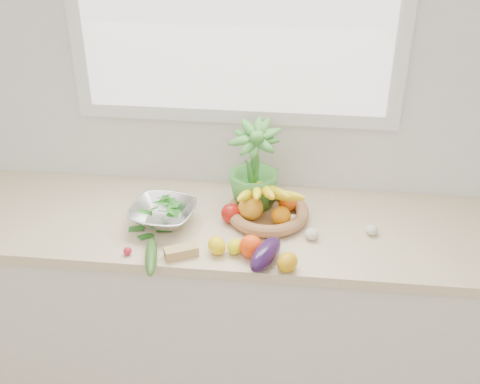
# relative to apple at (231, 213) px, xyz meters

# --- Properties ---
(back_wall) EXTENTS (4.50, 0.02, 2.70)m
(back_wall) POSITION_rel_apple_xyz_m (-0.01, 0.30, 0.41)
(back_wall) COLOR white
(back_wall) RESTS_ON ground
(counter_cabinet) EXTENTS (2.20, 0.58, 0.86)m
(counter_cabinet) POSITION_rel_apple_xyz_m (-0.01, 0.00, -0.51)
(counter_cabinet) COLOR silver
(counter_cabinet) RESTS_ON ground
(countertop) EXTENTS (2.24, 0.62, 0.04)m
(countertop) POSITION_rel_apple_xyz_m (-0.01, 0.00, -0.06)
(countertop) COLOR beige
(countertop) RESTS_ON counter_cabinet
(orange_loose) EXTENTS (0.10, 0.10, 0.08)m
(orange_loose) POSITION_rel_apple_xyz_m (0.10, -0.21, 0.00)
(orange_loose) COLOR #FE3F08
(orange_loose) RESTS_ON countertop
(lemon_a) EXTENTS (0.06, 0.07, 0.05)m
(lemon_a) POSITION_rel_apple_xyz_m (0.04, -0.20, -0.01)
(lemon_a) COLOR yellow
(lemon_a) RESTS_ON countertop
(lemon_b) EXTENTS (0.10, 0.11, 0.07)m
(lemon_b) POSITION_rel_apple_xyz_m (0.23, -0.28, -0.01)
(lemon_b) COLOR orange
(lemon_b) RESTS_ON countertop
(lemon_c) EXTENTS (0.09, 0.10, 0.06)m
(lemon_c) POSITION_rel_apple_xyz_m (-0.03, -0.21, -0.01)
(lemon_c) COLOR yellow
(lemon_c) RESTS_ON countertop
(apple) EXTENTS (0.10, 0.10, 0.08)m
(apple) POSITION_rel_apple_xyz_m (0.00, 0.00, 0.00)
(apple) COLOR #AA160D
(apple) RESTS_ON countertop
(ginger) EXTENTS (0.13, 0.10, 0.04)m
(ginger) POSITION_rel_apple_xyz_m (-0.15, -0.24, -0.02)
(ginger) COLOR tan
(ginger) RESTS_ON countertop
(garlic_a) EXTENTS (0.06, 0.06, 0.04)m
(garlic_a) POSITION_rel_apple_xyz_m (0.54, -0.03, -0.02)
(garlic_a) COLOR white
(garlic_a) RESTS_ON countertop
(garlic_b) EXTENTS (0.06, 0.06, 0.04)m
(garlic_b) POSITION_rel_apple_xyz_m (0.24, 0.01, -0.02)
(garlic_b) COLOR white
(garlic_b) RESTS_ON countertop
(garlic_c) EXTENTS (0.07, 0.07, 0.04)m
(garlic_c) POSITION_rel_apple_xyz_m (0.32, -0.08, -0.02)
(garlic_c) COLOR beige
(garlic_c) RESTS_ON countertop
(eggplant) EXTENTS (0.14, 0.22, 0.08)m
(eggplant) POSITION_rel_apple_xyz_m (0.16, -0.25, 0.00)
(eggplant) COLOR #260E36
(eggplant) RESTS_ON countertop
(cucumber) EXTENTS (0.09, 0.24, 0.04)m
(cucumber) POSITION_rel_apple_xyz_m (-0.25, -0.28, -0.02)
(cucumber) COLOR #265418
(cucumber) RESTS_ON countertop
(radish) EXTENTS (0.03, 0.03, 0.03)m
(radish) POSITION_rel_apple_xyz_m (-0.35, -0.25, -0.02)
(radish) COLOR red
(radish) RESTS_ON countertop
(potted_herb) EXTENTS (0.24, 0.24, 0.36)m
(potted_herb) POSITION_rel_apple_xyz_m (0.08, 0.12, 0.15)
(potted_herb) COLOR #408E33
(potted_herb) RESTS_ON countertop
(fruit_basket) EXTENTS (0.42, 0.42, 0.18)m
(fruit_basket) POSITION_rel_apple_xyz_m (0.14, 0.04, 0.01)
(fruit_basket) COLOR #A7714A
(fruit_basket) RESTS_ON countertop
(colander_with_spinach) EXTENTS (0.28, 0.28, 0.13)m
(colander_with_spinach) POSITION_rel_apple_xyz_m (-0.26, -0.05, 0.03)
(colander_with_spinach) COLOR silver
(colander_with_spinach) RESTS_ON countertop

